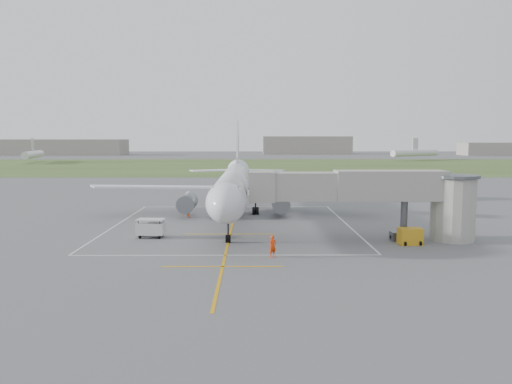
{
  "coord_description": "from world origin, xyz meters",
  "views": [
    {
      "loc": [
        2.4,
        -63.87,
        10.41
      ],
      "look_at": [
        2.9,
        -4.0,
        4.0
      ],
      "focal_mm": 35.0,
      "sensor_mm": 36.0,
      "label": 1
    }
  ],
  "objects_px": {
    "gpu_unit": "(410,236)",
    "baggage_cart": "(151,228)",
    "ramp_worker_nose": "(273,246)",
    "airliner": "(233,185)",
    "jet_bridge": "(382,195)",
    "ramp_worker_wing": "(189,211)"
  },
  "relations": [
    {
      "from": "airliner",
      "to": "jet_bridge",
      "type": "relative_size",
      "value": 2.0
    },
    {
      "from": "gpu_unit",
      "to": "ramp_worker_nose",
      "type": "xyz_separation_m",
      "value": [
        -13.79,
        -5.15,
        0.15
      ]
    },
    {
      "from": "jet_bridge",
      "to": "gpu_unit",
      "type": "height_order",
      "value": "jet_bridge"
    },
    {
      "from": "ramp_worker_nose",
      "to": "airliner",
      "type": "bearing_deg",
      "value": 66.92
    },
    {
      "from": "ramp_worker_wing",
      "to": "airliner",
      "type": "bearing_deg",
      "value": -145.3
    },
    {
      "from": "airliner",
      "to": "ramp_worker_nose",
      "type": "xyz_separation_m",
      "value": [
        4.24,
        -21.46,
        -3.43
      ]
    },
    {
      "from": "baggage_cart",
      "to": "ramp_worker_wing",
      "type": "xyz_separation_m",
      "value": [
        2.27,
        13.49,
        -0.2
      ]
    },
    {
      "from": "baggage_cart",
      "to": "ramp_worker_wing",
      "type": "distance_m",
      "value": 13.68
    },
    {
      "from": "gpu_unit",
      "to": "ramp_worker_wing",
      "type": "height_order",
      "value": "gpu_unit"
    },
    {
      "from": "ramp_worker_wing",
      "to": "gpu_unit",
      "type": "bearing_deg",
      "value": -172.27
    },
    {
      "from": "airliner",
      "to": "ramp_worker_wing",
      "type": "xyz_separation_m",
      "value": [
        -6.0,
        0.92,
        -3.58
      ]
    },
    {
      "from": "gpu_unit",
      "to": "ramp_worker_wing",
      "type": "relative_size",
      "value": 1.44
    },
    {
      "from": "gpu_unit",
      "to": "ramp_worker_wing",
      "type": "bearing_deg",
      "value": 138.92
    },
    {
      "from": "gpu_unit",
      "to": "ramp_worker_nose",
      "type": "relative_size",
      "value": 1.2
    },
    {
      "from": "airliner",
      "to": "ramp_worker_wing",
      "type": "bearing_deg",
      "value": 171.32
    },
    {
      "from": "ramp_worker_nose",
      "to": "ramp_worker_wing",
      "type": "bearing_deg",
      "value": 80.34
    },
    {
      "from": "airliner",
      "to": "baggage_cart",
      "type": "height_order",
      "value": "airliner"
    },
    {
      "from": "gpu_unit",
      "to": "baggage_cart",
      "type": "relative_size",
      "value": 0.78
    },
    {
      "from": "baggage_cart",
      "to": "ramp_worker_wing",
      "type": "bearing_deg",
      "value": 84.87
    },
    {
      "from": "jet_bridge",
      "to": "baggage_cart",
      "type": "distance_m",
      "value": 24.34
    },
    {
      "from": "ramp_worker_nose",
      "to": "gpu_unit",
      "type": "bearing_deg",
      "value": -13.78
    },
    {
      "from": "gpu_unit",
      "to": "ramp_worker_nose",
      "type": "distance_m",
      "value": 14.72
    }
  ]
}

